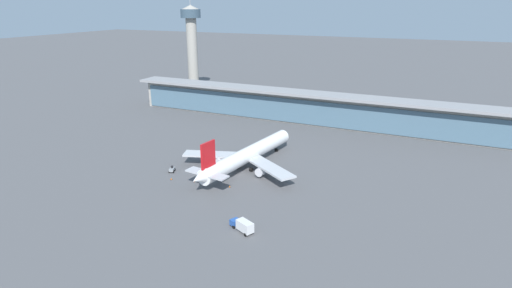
% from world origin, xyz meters
% --- Properties ---
extents(ground_plane, '(1200.00, 1200.00, 0.00)m').
position_xyz_m(ground_plane, '(0.00, 0.00, 0.00)').
color(ground_plane, '#515154').
extents(airliner_on_stand, '(44.11, 57.81, 15.41)m').
position_xyz_m(airliner_on_stand, '(-0.65, 6.19, 4.85)').
color(airliner_on_stand, white).
rests_on(airliner_on_stand, ground).
extents(service_truck_near_nose_grey, '(2.64, 3.29, 2.05)m').
position_xyz_m(service_truck_near_nose_grey, '(-22.27, -7.28, 0.87)').
color(service_truck_near_nose_grey, gray).
rests_on(service_truck_near_nose_grey, ground).
extents(service_truck_under_wing_blue, '(7.58, 5.20, 3.10)m').
position_xyz_m(service_truck_under_wing_blue, '(17.01, -31.96, 1.69)').
color(service_truck_under_wing_blue, '#234C9E').
rests_on(service_truck_under_wing_blue, ground).
extents(service_truck_mid_apron_grey, '(3.56, 6.86, 2.70)m').
position_xyz_m(service_truck_mid_apron_grey, '(-6.63, -1.12, 0.81)').
color(service_truck_mid_apron_grey, gray).
rests_on(service_truck_mid_apron_grey, ground).
extents(terminal_building, '(183.60, 12.80, 15.20)m').
position_xyz_m(terminal_building, '(0.00, 69.83, 7.87)').
color(terminal_building, '#9E998E').
rests_on(terminal_building, ground).
extents(control_tower, '(12.00, 12.00, 58.19)m').
position_xyz_m(control_tower, '(-86.73, 106.38, 31.88)').
color(control_tower, '#9E998E').
rests_on(control_tower, ground).
extents(safety_cone_alpha, '(0.62, 0.62, 0.70)m').
position_xyz_m(safety_cone_alpha, '(-10.77, -11.18, 0.32)').
color(safety_cone_alpha, orange).
rests_on(safety_cone_alpha, ground).
extents(safety_cone_bravo, '(0.62, 0.62, 0.70)m').
position_xyz_m(safety_cone_bravo, '(-18.56, -12.90, 0.32)').
color(safety_cone_bravo, orange).
rests_on(safety_cone_bravo, ground).
extents(safety_cone_charlie, '(0.62, 0.62, 0.70)m').
position_xyz_m(safety_cone_charlie, '(1.43, -10.09, 0.32)').
color(safety_cone_charlie, orange).
rests_on(safety_cone_charlie, ground).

